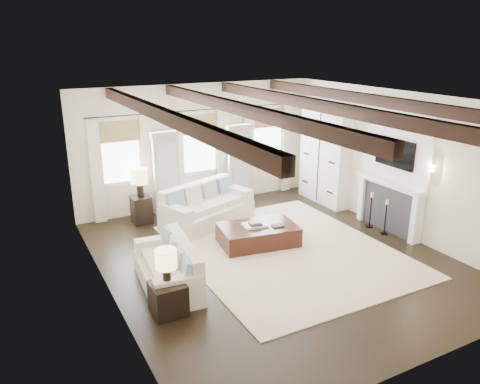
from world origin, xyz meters
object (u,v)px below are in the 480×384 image
side_table_back (142,210)px  sofa_back (206,208)px  side_table_front (168,298)px  sofa_left (170,269)px  ottoman (258,235)px

side_table_back → sofa_back: bearing=-29.9°
side_table_front → side_table_back: bearing=79.2°
sofa_left → side_table_front: bearing=-112.3°
ottoman → side_table_back: side_table_back is taller
side_table_front → side_table_back: size_ratio=0.80×
sofa_left → side_table_front: 0.90m
ottoman → sofa_back: bearing=116.3°
side_table_front → ottoman: bearing=32.0°
ottoman → side_table_back: bearing=136.6°
sofa_back → side_table_back: sofa_back is taller
sofa_left → side_table_back: bearing=82.3°
side_table_back → sofa_left: bearing=-97.7°
side_table_front → side_table_back: 4.13m
sofa_left → side_table_back: sofa_left is taller
side_table_back → ottoman: bearing=-52.3°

